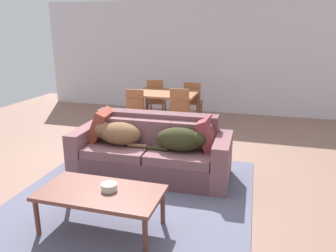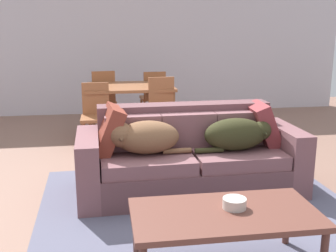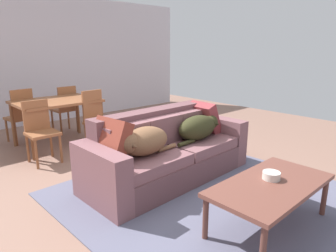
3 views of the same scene
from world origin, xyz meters
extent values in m
plane|color=#8C6656|center=(0.00, 0.00, 0.00)|extent=(10.00, 10.00, 0.00)
cube|color=silver|center=(0.00, 4.00, 1.35)|extent=(8.00, 0.12, 2.70)
cube|color=slate|center=(0.23, -0.85, 0.01)|extent=(2.93, 3.25, 0.01)
cube|color=brown|center=(0.23, -0.07, 0.16)|extent=(1.80, 0.90, 0.31)
cube|color=#7C4F54|center=(-0.22, -0.08, 0.38)|extent=(0.88, 0.84, 0.13)
cube|color=#7C4F54|center=(0.67, -0.06, 0.38)|extent=(0.88, 0.84, 0.13)
cube|color=brown|center=(0.22, 0.23, 0.65)|extent=(1.79, 0.29, 0.41)
cube|color=#7C4F54|center=(-0.33, 0.03, 0.62)|extent=(0.55, 0.17, 0.34)
cube|color=#7C4F54|center=(0.23, 0.04, 0.62)|extent=(0.55, 0.17, 0.34)
cube|color=#7C4F54|center=(0.78, 0.06, 0.62)|extent=(0.55, 0.17, 0.34)
cube|color=#7C4F54|center=(-0.76, -0.10, 0.32)|extent=(0.23, 0.86, 0.64)
cube|color=#7C4F54|center=(1.22, -0.05, 0.32)|extent=(0.23, 0.86, 0.64)
ellipsoid|color=brown|center=(-0.20, -0.12, 0.60)|extent=(0.61, 0.39, 0.31)
sphere|color=brown|center=(-0.45, -0.14, 0.64)|extent=(0.24, 0.24, 0.24)
cone|color=brown|center=(-0.45, -0.25, 0.63)|extent=(0.11, 0.13, 0.11)
cylinder|color=brown|center=(0.08, -0.18, 0.47)|extent=(0.27, 0.06, 0.05)
ellipsoid|color=#302F19|center=(0.66, -0.14, 0.60)|extent=(0.63, 0.34, 0.32)
sphere|color=#302F19|center=(0.92, -0.15, 0.64)|extent=(0.19, 0.19, 0.19)
cone|color=black|center=(0.92, -0.24, 0.63)|extent=(0.09, 0.10, 0.08)
cylinder|color=#302F19|center=(0.38, -0.21, 0.47)|extent=(0.28, 0.06, 0.05)
cube|color=brown|center=(-0.56, 0.01, 0.65)|extent=(0.36, 0.49, 0.48)
cube|color=maroon|center=(1.02, 0.05, 0.64)|extent=(0.32, 0.45, 0.46)
cube|color=brown|center=(0.18, -1.46, 0.42)|extent=(1.24, 0.64, 0.04)
cylinder|color=brown|center=(-0.39, -1.19, 0.20)|extent=(0.05, 0.05, 0.40)
cylinder|color=brown|center=(0.75, -1.19, 0.20)|extent=(0.05, 0.05, 0.40)
cylinder|color=silver|center=(0.25, -1.41, 0.47)|extent=(0.16, 0.16, 0.07)
cube|color=#935633|center=(-0.22, 2.19, 0.75)|extent=(1.26, 0.98, 0.04)
cylinder|color=brown|center=(-0.80, 1.75, 0.37)|extent=(0.05, 0.05, 0.73)
cylinder|color=brown|center=(0.36, 1.75, 0.37)|extent=(0.05, 0.05, 0.73)
cylinder|color=brown|center=(-0.80, 2.63, 0.37)|extent=(0.05, 0.05, 0.73)
cylinder|color=brown|center=(0.36, 2.63, 0.37)|extent=(0.05, 0.05, 0.73)
cube|color=#935633|center=(-0.71, 1.55, 0.43)|extent=(0.40, 0.40, 0.04)
cube|color=#935633|center=(-0.71, 1.73, 0.67)|extent=(0.36, 0.04, 0.43)
cylinder|color=brown|center=(-0.88, 1.38, 0.21)|extent=(0.04, 0.04, 0.41)
cylinder|color=brown|center=(-0.54, 1.38, 0.21)|extent=(0.04, 0.04, 0.41)
cylinder|color=brown|center=(-0.88, 1.72, 0.21)|extent=(0.04, 0.04, 0.41)
cylinder|color=brown|center=(-0.54, 1.72, 0.21)|extent=(0.04, 0.04, 0.41)
cube|color=#935633|center=(0.20, 1.54, 0.43)|extent=(0.44, 0.44, 0.04)
cube|color=#935633|center=(0.19, 1.72, 0.70)|extent=(0.36, 0.07, 0.49)
cylinder|color=brown|center=(0.05, 1.36, 0.21)|extent=(0.04, 0.04, 0.41)
cylinder|color=brown|center=(0.39, 1.39, 0.21)|extent=(0.04, 0.04, 0.41)
cylinder|color=brown|center=(0.02, 1.70, 0.21)|extent=(0.04, 0.04, 0.41)
cylinder|color=brown|center=(0.36, 1.73, 0.21)|extent=(0.04, 0.04, 0.41)
cube|color=#935633|center=(-0.62, 2.83, 0.42)|extent=(0.45, 0.45, 0.04)
cube|color=#935633|center=(-0.60, 2.65, 0.69)|extent=(0.36, 0.08, 0.49)
cylinder|color=brown|center=(-0.48, 3.02, 0.20)|extent=(0.04, 0.04, 0.40)
cylinder|color=brown|center=(-0.82, 2.98, 0.20)|extent=(0.04, 0.04, 0.40)
cylinder|color=brown|center=(-0.43, 2.68, 0.20)|extent=(0.04, 0.04, 0.40)
cylinder|color=brown|center=(-0.77, 2.64, 0.20)|extent=(0.04, 0.04, 0.40)
cube|color=#935633|center=(0.20, 2.89, 0.45)|extent=(0.42, 0.42, 0.04)
cube|color=#935633|center=(0.21, 2.71, 0.69)|extent=(0.36, 0.06, 0.44)
cylinder|color=brown|center=(0.36, 3.07, 0.22)|extent=(0.04, 0.04, 0.43)
cylinder|color=brown|center=(0.02, 3.05, 0.22)|extent=(0.04, 0.04, 0.43)
cylinder|color=brown|center=(0.38, 2.73, 0.22)|extent=(0.04, 0.04, 0.43)
cylinder|color=brown|center=(0.04, 2.71, 0.22)|extent=(0.04, 0.04, 0.43)
camera|label=1|loc=(1.65, -4.12, 1.99)|focal=35.10mm
camera|label=2|loc=(-0.58, -3.89, 1.64)|focal=44.30mm
camera|label=3|loc=(-2.16, -2.62, 1.61)|focal=31.91mm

